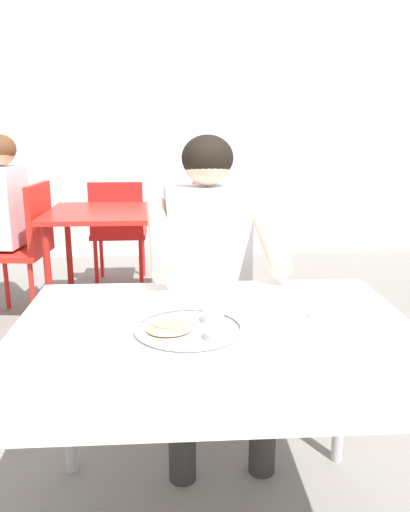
% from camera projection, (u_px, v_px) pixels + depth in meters
% --- Properties ---
extents(back_wall, '(12.00, 0.12, 3.40)m').
position_uv_depth(back_wall, '(186.00, 77.00, 4.75)').
color(back_wall, silver).
rests_on(back_wall, ground).
extents(table_foreground, '(1.14, 0.91, 0.72)m').
position_uv_depth(table_foreground, '(216.00, 354.00, 1.42)').
color(table_foreground, white).
rests_on(table_foreground, ground).
extents(thali_tray, '(0.30, 0.30, 0.03)m').
position_uv_depth(thali_tray, '(190.00, 328.00, 1.40)').
color(thali_tray, '#B7BABF').
rests_on(thali_tray, table_foreground).
extents(drinking_cup, '(0.07, 0.07, 0.09)m').
position_uv_depth(drinking_cup, '(320.00, 302.00, 1.49)').
color(drinking_cup, silver).
rests_on(drinking_cup, table_foreground).
extents(chair_foreground, '(0.45, 0.42, 0.90)m').
position_uv_depth(chair_foreground, '(204.00, 296.00, 2.29)').
color(chair_foreground, silver).
rests_on(chair_foreground, ground).
extents(diner_foreground, '(0.52, 0.57, 1.23)m').
position_uv_depth(diner_foreground, '(211.00, 263.00, 2.02)').
color(diner_foreground, '#303030').
rests_on(diner_foreground, ground).
extents(table_background_red, '(0.87, 0.77, 0.72)m').
position_uv_depth(table_background_red, '(114.00, 224.00, 3.41)').
color(table_background_red, red).
rests_on(table_background_red, ground).
extents(chair_red_left, '(0.43, 0.45, 0.90)m').
position_uv_depth(chair_red_left, '(26.00, 241.00, 3.34)').
color(chair_red_left, red).
rests_on(chair_red_left, ground).
extents(chair_red_right, '(0.45, 0.48, 0.88)m').
position_uv_depth(chair_red_right, '(210.00, 238.00, 3.53)').
color(chair_red_right, red).
rests_on(chair_red_right, ground).
extents(chair_red_far, '(0.43, 0.42, 0.85)m').
position_uv_depth(chair_red_far, '(118.00, 226.00, 4.03)').
color(chair_red_far, red).
rests_on(chair_red_far, ground).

